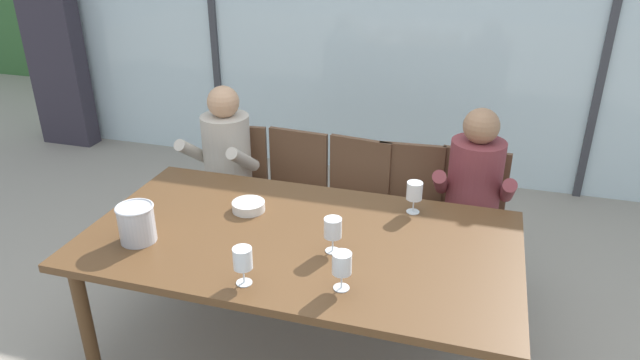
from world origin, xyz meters
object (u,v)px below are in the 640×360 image
object	(u,v)px
chair_left_of_center	(293,186)
wine_glass_near_bucket	(243,259)
chair_center	(354,196)
chair_right_of_center	(408,203)
chair_near_curtain	(235,180)
ice_bucket_primary	(137,223)
wine_glass_center_pour	(342,265)
chair_near_window_right	(469,210)
tasting_bowl	(249,206)
dining_table	(300,248)
person_maroon_top	(472,195)
person_beige_jumper	(222,164)
wine_glass_by_left_taster	(414,191)
wine_glass_by_right_taster	(333,229)

from	to	relation	value
chair_left_of_center	wine_glass_near_bucket	distance (m)	1.51
chair_center	chair_right_of_center	xyz separation A→B (m)	(0.36, 0.00, 0.00)
chair_near_curtain	ice_bucket_primary	xyz separation A→B (m)	(0.07, -1.23, 0.34)
wine_glass_near_bucket	wine_glass_center_pour	size ratio (longest dim) A/B	1.00
chair_near_window_right	tasting_bowl	bearing A→B (deg)	-140.83
chair_near_window_right	dining_table	bearing A→B (deg)	-124.79
chair_center	chair_near_curtain	bearing A→B (deg)	-172.64
person_maroon_top	wine_glass_near_bucket	distance (m)	1.58
chair_right_of_center	tasting_bowl	xyz separation A→B (m)	(-0.75, -0.79, 0.26)
person_beige_jumper	chair_center	bearing A→B (deg)	12.89
chair_right_of_center	chair_near_window_right	size ratio (longest dim) A/B	1.00
person_maroon_top	tasting_bowl	size ratio (longest dim) A/B	6.72
wine_glass_by_left_taster	wine_glass_by_right_taster	size ratio (longest dim) A/B	1.00
dining_table	chair_left_of_center	world-z (taller)	chair_left_of_center
person_beige_jumper	person_maroon_top	distance (m)	1.63
chair_left_of_center	tasting_bowl	size ratio (longest dim) A/B	4.91
person_maroon_top	chair_near_curtain	bearing A→B (deg)	176.30
chair_near_curtain	tasting_bowl	bearing A→B (deg)	-66.61
ice_bucket_primary	chair_left_of_center	bearing A→B (deg)	74.27
tasting_bowl	wine_glass_near_bucket	bearing A→B (deg)	-68.68
chair_right_of_center	chair_left_of_center	bearing A→B (deg)	173.86
dining_table	wine_glass_near_bucket	size ratio (longest dim) A/B	12.19
wine_glass_by_right_taster	chair_near_window_right	bearing A→B (deg)	61.04
wine_glass_center_pour	wine_glass_near_bucket	bearing A→B (deg)	-168.58
chair_left_of_center	wine_glass_by_left_taster	bearing A→B (deg)	-28.75
chair_left_of_center	wine_glass_center_pour	size ratio (longest dim) A/B	4.96
ice_bucket_primary	person_beige_jumper	bearing A→B (deg)	94.72
person_beige_jumper	person_maroon_top	xyz separation A→B (m)	(1.63, -0.00, 0.00)
person_maroon_top	chair_left_of_center	bearing A→B (deg)	173.55
chair_near_window_right	chair_center	bearing A→B (deg)	-174.91
chair_left_of_center	wine_glass_by_left_taster	distance (m)	1.12
person_beige_jumper	chair_left_of_center	bearing A→B (deg)	23.25
wine_glass_center_pour	dining_table	bearing A→B (deg)	130.56
dining_table	chair_center	world-z (taller)	chair_center
person_maroon_top	wine_glass_center_pour	size ratio (longest dim) A/B	6.80
wine_glass_center_pour	person_maroon_top	bearing A→B (deg)	67.87
chair_center	wine_glass_center_pour	bearing A→B (deg)	-71.69
chair_near_window_right	wine_glass_center_pour	xyz separation A→B (m)	(-0.48, -1.35, 0.36)
person_beige_jumper	ice_bucket_primary	size ratio (longest dim) A/B	6.29
tasting_bowl	chair_near_window_right	bearing A→B (deg)	35.59
wine_glass_near_bucket	wine_glass_by_right_taster	distance (m)	0.46
wine_glass_by_left_taster	tasting_bowl	bearing A→B (deg)	-164.71
person_beige_jumper	wine_glass_by_right_taster	bearing A→B (deg)	-37.38
dining_table	chair_near_curtain	world-z (taller)	chair_near_curtain
dining_table	chair_center	xyz separation A→B (m)	(0.05, 0.97, -0.17)
chair_right_of_center	chair_near_window_right	distance (m)	0.38
person_maroon_top	chair_center	bearing A→B (deg)	171.43
chair_center	ice_bucket_primary	size ratio (longest dim) A/B	4.59
person_beige_jumper	person_maroon_top	size ratio (longest dim) A/B	1.00
wine_glass_by_left_taster	wine_glass_by_right_taster	xyz separation A→B (m)	(-0.31, -0.50, 0.00)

